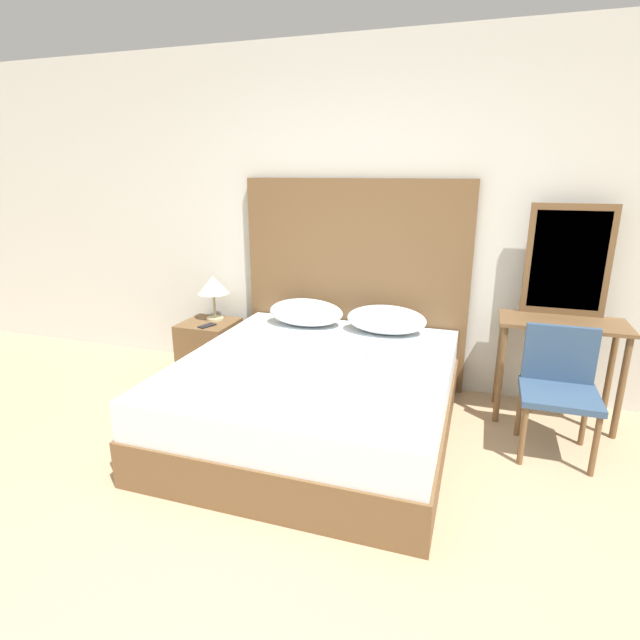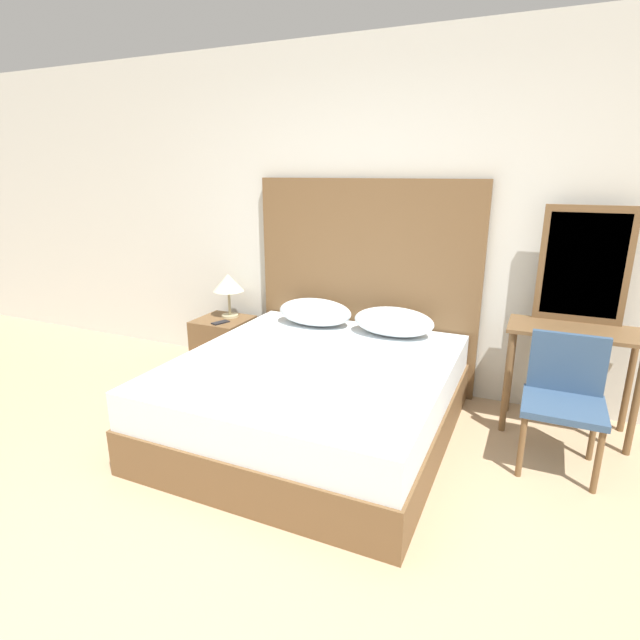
{
  "view_description": "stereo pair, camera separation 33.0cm",
  "coord_description": "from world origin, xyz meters",
  "px_view_note": "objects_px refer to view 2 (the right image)",
  "views": [
    {
      "loc": [
        0.89,
        -1.39,
        1.73
      ],
      "look_at": [
        -0.1,
        1.61,
        0.78
      ],
      "focal_mm": 28.0,
      "sensor_mm": 36.0,
      "label": 1
    },
    {
      "loc": [
        1.2,
        -1.27,
        1.73
      ],
      "look_at": [
        -0.1,
        1.61,
        0.78
      ],
      "focal_mm": 28.0,
      "sensor_mm": 36.0,
      "label": 2
    }
  ],
  "objects_px": {
    "bed": "(314,397)",
    "nightstand": "(224,344)",
    "chair": "(564,393)",
    "phone_on_nightstand": "(220,322)",
    "table_lamp": "(228,284)",
    "phone_on_bed": "(371,354)",
    "vanity_desk": "(573,351)"
  },
  "relations": [
    {
      "from": "bed",
      "to": "vanity_desk",
      "type": "bearing_deg",
      "value": 24.91
    },
    {
      "from": "phone_on_bed",
      "to": "chair",
      "type": "relative_size",
      "value": 0.21
    },
    {
      "from": "phone_on_nightstand",
      "to": "vanity_desk",
      "type": "height_order",
      "value": "vanity_desk"
    },
    {
      "from": "bed",
      "to": "nightstand",
      "type": "relative_size",
      "value": 4.14
    },
    {
      "from": "vanity_desk",
      "to": "chair",
      "type": "bearing_deg",
      "value": -95.42
    },
    {
      "from": "vanity_desk",
      "to": "chair",
      "type": "height_order",
      "value": "chair"
    },
    {
      "from": "nightstand",
      "to": "vanity_desk",
      "type": "xyz_separation_m",
      "value": [
        2.79,
        -0.01,
        0.35
      ]
    },
    {
      "from": "chair",
      "to": "phone_on_nightstand",
      "type": "bearing_deg",
      "value": 172.86
    },
    {
      "from": "nightstand",
      "to": "chair",
      "type": "xyz_separation_m",
      "value": [
        2.75,
        -0.45,
        0.23
      ]
    },
    {
      "from": "bed",
      "to": "table_lamp",
      "type": "distance_m",
      "value": 1.55
    },
    {
      "from": "vanity_desk",
      "to": "phone_on_nightstand",
      "type": "bearing_deg",
      "value": -177.9
    },
    {
      "from": "phone_on_nightstand",
      "to": "chair",
      "type": "distance_m",
      "value": 2.72
    },
    {
      "from": "phone_on_nightstand",
      "to": "table_lamp",
      "type": "bearing_deg",
      "value": 99.98
    },
    {
      "from": "phone_on_bed",
      "to": "nightstand",
      "type": "xyz_separation_m",
      "value": [
        -1.55,
        0.49,
        -0.3
      ]
    },
    {
      "from": "bed",
      "to": "phone_on_bed",
      "type": "relative_size",
      "value": 11.62
    },
    {
      "from": "table_lamp",
      "to": "vanity_desk",
      "type": "bearing_deg",
      "value": -2.02
    },
    {
      "from": "table_lamp",
      "to": "phone_on_nightstand",
      "type": "distance_m",
      "value": 0.36
    },
    {
      "from": "bed",
      "to": "phone_on_nightstand",
      "type": "relative_size",
      "value": 11.64
    },
    {
      "from": "phone_on_nightstand",
      "to": "vanity_desk",
      "type": "bearing_deg",
      "value": 2.1
    },
    {
      "from": "chair",
      "to": "table_lamp",
      "type": "bearing_deg",
      "value": 168.9
    },
    {
      "from": "bed",
      "to": "nightstand",
      "type": "bearing_deg",
      "value": 149.41
    },
    {
      "from": "nightstand",
      "to": "table_lamp",
      "type": "height_order",
      "value": "table_lamp"
    },
    {
      "from": "table_lamp",
      "to": "phone_on_nightstand",
      "type": "relative_size",
      "value": 2.38
    },
    {
      "from": "phone_on_bed",
      "to": "phone_on_nightstand",
      "type": "relative_size",
      "value": 1.0
    },
    {
      "from": "phone_on_bed",
      "to": "nightstand",
      "type": "height_order",
      "value": "phone_on_bed"
    },
    {
      "from": "phone_on_bed",
      "to": "vanity_desk",
      "type": "height_order",
      "value": "vanity_desk"
    },
    {
      "from": "nightstand",
      "to": "phone_on_nightstand",
      "type": "height_order",
      "value": "phone_on_nightstand"
    },
    {
      "from": "table_lamp",
      "to": "chair",
      "type": "distance_m",
      "value": 2.8
    },
    {
      "from": "chair",
      "to": "nightstand",
      "type": "bearing_deg",
      "value": 170.75
    },
    {
      "from": "chair",
      "to": "vanity_desk",
      "type": "bearing_deg",
      "value": 84.58
    },
    {
      "from": "bed",
      "to": "phone_on_nightstand",
      "type": "bearing_deg",
      "value": 152.29
    },
    {
      "from": "bed",
      "to": "nightstand",
      "type": "xyz_separation_m",
      "value": [
        -1.24,
        0.73,
        -0.03
      ]
    }
  ]
}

